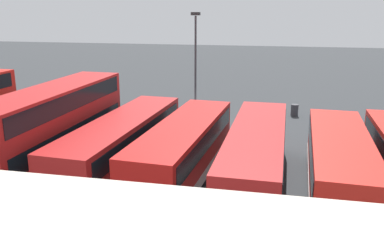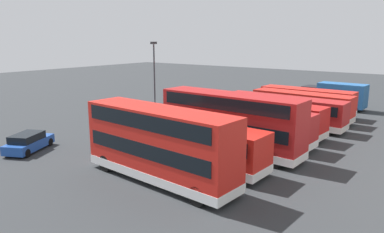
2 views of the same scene
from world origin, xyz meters
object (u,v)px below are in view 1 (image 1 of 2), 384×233
object	(u,v)px
car_hatchback_silver	(36,101)
bus_single_deck_fourth	(184,149)
bus_single_deck_fifth	(122,144)
lamp_post_tall	(196,58)
bus_single_deck_third	(256,156)
bus_single_deck_second	(339,165)
waste_bin_yellow	(295,110)
bus_double_decker_sixth	(54,128)

from	to	relation	value
car_hatchback_silver	bus_single_deck_fourth	bearing A→B (deg)	142.72
bus_single_deck_fifth	lamp_post_tall	bearing A→B (deg)	-97.50
bus_single_deck_third	bus_single_deck_fifth	size ratio (longest dim) A/B	1.01
bus_single_deck_second	car_hatchback_silver	bearing A→B (deg)	-28.92
bus_single_deck_third	waste_bin_yellow	world-z (taller)	bus_single_deck_third
bus_single_deck_second	lamp_post_tall	world-z (taller)	lamp_post_tall
bus_single_deck_fourth	bus_single_deck_fifth	distance (m)	3.38
bus_double_decker_sixth	waste_bin_yellow	bearing A→B (deg)	-131.12
waste_bin_yellow	bus_single_deck_third	bearing A→B (deg)	80.89
bus_single_deck_fifth	waste_bin_yellow	distance (m)	17.07
bus_single_deck_second	lamp_post_tall	size ratio (longest dim) A/B	1.29
bus_single_deck_fifth	lamp_post_tall	xyz separation A→B (m)	(-1.56, -11.84, 3.19)
bus_single_deck_third	lamp_post_tall	world-z (taller)	lamp_post_tall
bus_single_deck_fifth	bus_double_decker_sixth	world-z (taller)	bus_double_decker_sixth
bus_single_deck_fourth	waste_bin_yellow	xyz separation A→B (m)	(-5.98, -14.39, -1.15)
bus_single_deck_second	waste_bin_yellow	xyz separation A→B (m)	(1.41, -15.11, -1.15)
bus_single_deck_fifth	car_hatchback_silver	world-z (taller)	bus_single_deck_fifth
bus_single_deck_second	bus_single_deck_fifth	distance (m)	10.80
bus_single_deck_second	bus_single_deck_fifth	bearing A→B (deg)	-4.71
bus_single_deck_fifth	lamp_post_tall	world-z (taller)	lamp_post_tall
bus_single_deck_fifth	waste_bin_yellow	size ratio (longest dim) A/B	12.57
bus_double_decker_sixth	car_hatchback_silver	world-z (taller)	bus_double_decker_sixth
bus_single_deck_second	waste_bin_yellow	world-z (taller)	bus_single_deck_second
car_hatchback_silver	bus_single_deck_second	bearing A→B (deg)	151.08
car_hatchback_silver	bus_single_deck_fifth	bearing A→B (deg)	136.43
bus_single_deck_third	car_hatchback_silver	distance (m)	23.35
bus_single_deck_fourth	bus_double_decker_sixth	distance (m)	6.99
bus_single_deck_fourth	waste_bin_yellow	world-z (taller)	bus_single_deck_fourth
bus_single_deck_second	bus_single_deck_fourth	bearing A→B (deg)	-5.60
lamp_post_tall	bus_single_deck_fifth	bearing A→B (deg)	82.50
waste_bin_yellow	car_hatchback_silver	bearing A→B (deg)	5.58
bus_single_deck_second	car_hatchback_silver	world-z (taller)	bus_single_deck_second
bus_single_deck_third	car_hatchback_silver	bearing A→B (deg)	-32.43
bus_single_deck_second	waste_bin_yellow	size ratio (longest dim) A/B	11.23
bus_single_deck_fourth	lamp_post_tall	world-z (taller)	lamp_post_tall
bus_single_deck_second	bus_double_decker_sixth	distance (m)	14.34
bus_single_deck_third	lamp_post_tall	distance (m)	13.81
bus_single_deck_fourth	car_hatchback_silver	size ratio (longest dim) A/B	2.47
bus_single_deck_third	car_hatchback_silver	xyz separation A→B (m)	(19.70, -12.52, -0.92)
lamp_post_tall	waste_bin_yellow	bearing A→B (deg)	-163.00
bus_double_decker_sixth	lamp_post_tall	xyz separation A→B (m)	(-5.11, -12.40, 2.36)
bus_single_deck_second	bus_single_deck_fourth	xyz separation A→B (m)	(7.39, -0.72, 0.00)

